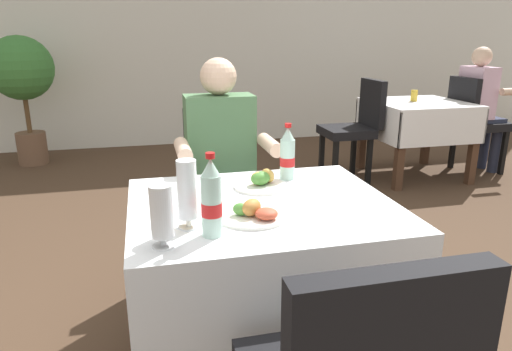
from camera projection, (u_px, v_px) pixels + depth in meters
The scene contains 16 objects.
back_wall at pixel (174, 21), 5.68m from camera, with size 11.00×0.12×3.05m, color silver.
main_dining_table at pixel (262, 245), 1.84m from camera, with size 1.01×0.85×0.75m.
chair_far_diner_seat at pixel (226, 186), 2.61m from camera, with size 0.44×0.50×0.97m.
seated_diner_far at pixel (222, 164), 2.45m from camera, with size 0.50×0.46×1.26m.
plate_near_camera at pixel (254, 213), 1.63m from camera, with size 0.26×0.26×0.07m.
plate_far_diner at pixel (261, 181), 1.96m from camera, with size 0.23×0.23×0.07m.
beer_glass_left at pixel (187, 192), 1.52m from camera, with size 0.07×0.07×0.24m.
beer_glass_middle at pixel (162, 216), 1.39m from camera, with size 0.07×0.07×0.20m.
cola_bottle_primary at pixel (287, 155), 2.05m from camera, with size 0.07×0.07×0.25m.
cola_bottle_secondary at pixel (211, 200), 1.46m from camera, with size 0.07×0.07×0.28m.
background_dining_table at pixel (417, 121), 4.53m from camera, with size 0.89×0.87×0.75m.
background_chair_left at pixel (356, 124), 4.39m from camera, with size 0.50×0.44×0.97m.
background_chair_right at pixel (474, 119), 4.68m from camera, with size 0.50×0.44×0.97m.
background_patron at pixel (480, 103), 4.65m from camera, with size 0.46×0.50×1.26m.
background_table_tumbler at pixel (414, 96), 4.49m from camera, with size 0.06×0.06×0.11m, color gold.
potted_plant_corner at pixel (22, 76), 4.86m from camera, with size 0.67×0.67×1.37m.
Camera 1 is at (-0.43, -1.69, 1.37)m, focal length 32.47 mm.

